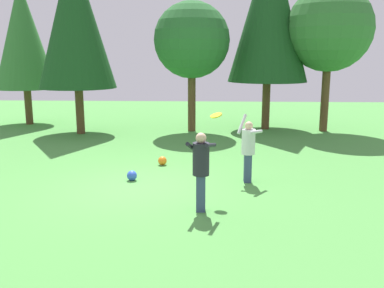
% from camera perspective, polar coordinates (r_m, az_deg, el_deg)
% --- Properties ---
extents(ground_plane, '(40.00, 40.00, 0.00)m').
position_cam_1_polar(ground_plane, '(10.48, -6.91, -5.81)').
color(ground_plane, '#4C9342').
extents(person_thrower, '(0.66, 0.65, 1.72)m').
position_cam_1_polar(person_thrower, '(10.71, 7.57, -0.33)').
color(person_thrower, '#38476B').
rests_on(person_thrower, ground_plane).
extents(person_catcher, '(0.62, 0.67, 1.65)m').
position_cam_1_polar(person_catcher, '(8.60, 1.21, -2.87)').
color(person_catcher, '#38476B').
rests_on(person_catcher, ground_plane).
extents(frisbee, '(0.37, 0.37, 0.12)m').
position_cam_1_polar(frisbee, '(9.46, 3.27, 3.87)').
color(frisbee, yellow).
extents(ball_blue, '(0.26, 0.26, 0.26)m').
position_cam_1_polar(ball_blue, '(11.03, -8.08, -4.23)').
color(ball_blue, blue).
rests_on(ball_blue, ground_plane).
extents(ball_orange, '(0.26, 0.26, 0.26)m').
position_cam_1_polar(ball_orange, '(12.48, -4.01, -2.26)').
color(ball_orange, orange).
rests_on(ball_orange, ground_plane).
extents(tree_far_right, '(3.51, 3.51, 6.00)m').
position_cam_1_polar(tree_far_right, '(18.74, 17.99, 14.50)').
color(tree_far_right, brown).
rests_on(tree_far_right, ground_plane).
extents(tree_center, '(3.13, 3.13, 5.35)m').
position_cam_1_polar(tree_center, '(17.88, -0.04, 13.74)').
color(tree_center, brown).
rests_on(tree_center, ground_plane).
extents(tree_left, '(3.07, 3.07, 7.33)m').
position_cam_1_polar(tree_left, '(17.93, -15.47, 15.95)').
color(tree_left, brown).
rests_on(tree_left, ground_plane).
extents(tree_right, '(3.37, 3.37, 8.06)m').
position_cam_1_polar(tree_right, '(18.78, 10.36, 17.37)').
color(tree_right, brown).
rests_on(tree_right, ground_plane).
extents(tree_far_left, '(2.71, 2.71, 6.48)m').
position_cam_1_polar(tree_far_left, '(21.15, -21.78, 13.39)').
color(tree_far_left, brown).
rests_on(tree_far_left, ground_plane).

